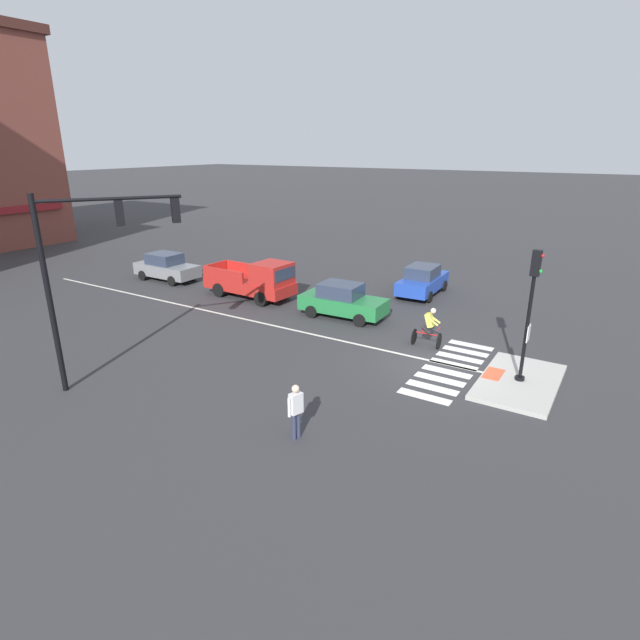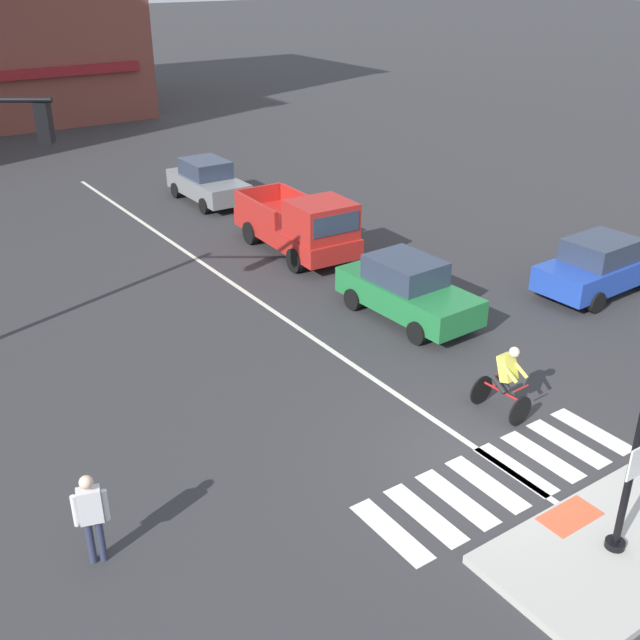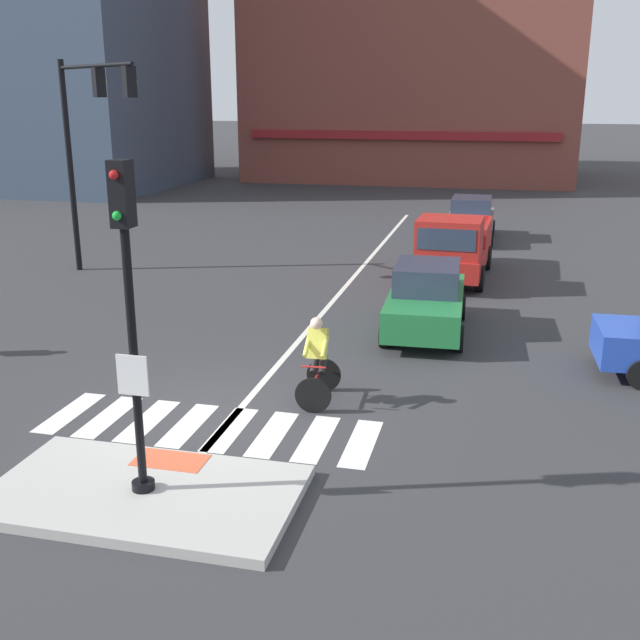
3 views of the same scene
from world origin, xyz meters
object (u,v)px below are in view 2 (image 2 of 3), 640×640
car_green_eastbound_mid (407,289)px  car_blue_cross_right (601,266)px  pickup_truck_red_eastbound_far (302,227)px  pedestrian_at_curb_left (91,512)px  car_grey_eastbound_distant (208,181)px  cyclist (505,379)px

car_green_eastbound_mid → car_blue_cross_right: bearing=-17.9°
pickup_truck_red_eastbound_far → pedestrian_at_curb_left: 14.02m
car_green_eastbound_mid → pickup_truck_red_eastbound_far: (0.24, 5.44, 0.17)m
car_grey_eastbound_distant → car_blue_cross_right: 15.26m
car_blue_cross_right → cyclist: cyclist is taller
pedestrian_at_curb_left → car_green_eastbound_mid: bearing=22.7°
car_green_eastbound_mid → car_blue_cross_right: same height
cyclist → car_blue_cross_right: bearing=23.0°
car_blue_cross_right → pickup_truck_red_eastbound_far: pickup_truck_red_eastbound_far is taller
car_blue_cross_right → pickup_truck_red_eastbound_far: bearing=126.6°
pickup_truck_red_eastbound_far → cyclist: (-1.70, -10.27, -0.11)m
pickup_truck_red_eastbound_far → cyclist: 10.41m
car_grey_eastbound_distant → pedestrian_at_curb_left: size_ratio=2.46×
car_blue_cross_right → car_grey_eastbound_distant: bearing=110.0°
car_grey_eastbound_distant → car_blue_cross_right: (5.22, -14.34, 0.00)m
car_blue_cross_right → pedestrian_at_curb_left: pedestrian_at_curb_left is taller
pedestrian_at_curb_left → cyclist: bearing=-4.4°
car_blue_cross_right → pedestrian_at_curb_left: (-15.61, -2.35, 0.17)m
car_blue_cross_right → pickup_truck_red_eastbound_far: 9.05m
car_blue_cross_right → cyclist: bearing=-157.0°
car_grey_eastbound_distant → pickup_truck_red_eastbound_far: pickup_truck_red_eastbound_far is taller
car_blue_cross_right → cyclist: 7.71m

